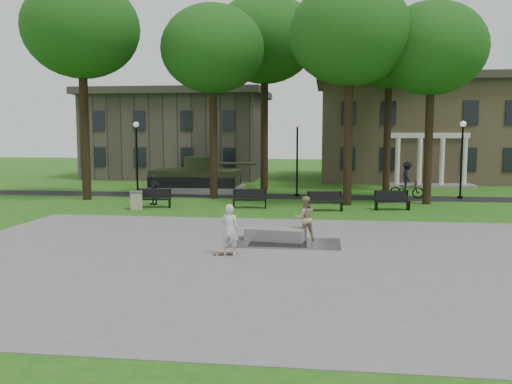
# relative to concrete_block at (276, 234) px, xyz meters

# --- Properties ---
(ground) EXTENTS (120.00, 120.00, 0.00)m
(ground) POSITION_rel_concrete_block_xyz_m (-0.44, 1.95, -0.24)
(ground) COLOR #1B5514
(ground) RESTS_ON ground
(plaza) EXTENTS (22.00, 16.00, 0.02)m
(plaza) POSITION_rel_concrete_block_xyz_m (-0.44, -3.05, -0.23)
(plaza) COLOR gray
(plaza) RESTS_ON ground
(footpath) EXTENTS (44.00, 2.60, 0.01)m
(footpath) POSITION_rel_concrete_block_xyz_m (-0.44, 13.95, -0.24)
(footpath) COLOR black
(footpath) RESTS_ON ground
(building_right) EXTENTS (17.00, 12.00, 8.60)m
(building_right) POSITION_rel_concrete_block_xyz_m (9.56, 27.95, 4.10)
(building_right) COLOR #9E8460
(building_right) RESTS_ON ground
(building_left) EXTENTS (15.00, 10.00, 7.20)m
(building_left) POSITION_rel_concrete_block_xyz_m (-11.44, 28.45, 3.35)
(building_left) COLOR #4C443D
(building_left) RESTS_ON ground
(tree_0) EXTENTS (6.80, 6.80, 12.97)m
(tree_0) POSITION_rel_concrete_block_xyz_m (-12.44, 10.95, 9.78)
(tree_0) COLOR black
(tree_0) RESTS_ON ground
(tree_1) EXTENTS (6.20, 6.20, 11.63)m
(tree_1) POSITION_rel_concrete_block_xyz_m (-4.94, 12.45, 8.71)
(tree_1) COLOR black
(tree_1) RESTS_ON ground
(tree_2) EXTENTS (6.60, 6.60, 12.16)m
(tree_2) POSITION_rel_concrete_block_xyz_m (3.06, 10.45, 9.07)
(tree_2) COLOR black
(tree_2) RESTS_ON ground
(tree_3) EXTENTS (6.00, 6.00, 11.19)m
(tree_3) POSITION_rel_concrete_block_xyz_m (7.56, 11.45, 8.35)
(tree_3) COLOR black
(tree_3) RESTS_ON ground
(tree_4) EXTENTS (7.20, 7.20, 13.50)m
(tree_4) POSITION_rel_concrete_block_xyz_m (-2.44, 17.95, 10.15)
(tree_4) COLOR black
(tree_4) RESTS_ON ground
(tree_5) EXTENTS (6.40, 6.40, 12.44)m
(tree_5) POSITION_rel_concrete_block_xyz_m (6.06, 18.45, 9.42)
(tree_5) COLOR black
(tree_5) RESTS_ON ground
(lamp_left) EXTENTS (0.36, 0.36, 4.73)m
(lamp_left) POSITION_rel_concrete_block_xyz_m (-10.44, 14.25, 2.55)
(lamp_left) COLOR black
(lamp_left) RESTS_ON ground
(lamp_mid) EXTENTS (0.36, 0.36, 4.73)m
(lamp_mid) POSITION_rel_concrete_block_xyz_m (0.06, 14.25, 2.55)
(lamp_mid) COLOR black
(lamp_mid) RESTS_ON ground
(lamp_right) EXTENTS (0.36, 0.36, 4.73)m
(lamp_right) POSITION_rel_concrete_block_xyz_m (10.06, 14.25, 2.55)
(lamp_right) COLOR black
(lamp_right) RESTS_ON ground
(tank_monument) EXTENTS (7.45, 3.40, 2.40)m
(tank_monument) POSITION_rel_concrete_block_xyz_m (-6.89, 15.95, 0.61)
(tank_monument) COLOR gray
(tank_monument) RESTS_ON ground
(puddle) EXTENTS (2.20, 1.20, 0.00)m
(puddle) POSITION_rel_concrete_block_xyz_m (0.21, -0.72, -0.22)
(puddle) COLOR black
(puddle) RESTS_ON plaza
(concrete_block) EXTENTS (2.32, 1.31, 0.45)m
(concrete_block) POSITION_rel_concrete_block_xyz_m (0.00, 0.00, 0.00)
(concrete_block) COLOR gray
(concrete_block) RESTS_ON plaza
(skateboard) EXTENTS (0.81, 0.38, 0.07)m
(skateboard) POSITION_rel_concrete_block_xyz_m (-1.42, -2.72, -0.19)
(skateboard) COLOR brown
(skateboard) RESTS_ON plaza
(skateboarder) EXTENTS (0.63, 0.42, 1.71)m
(skateboarder) POSITION_rel_concrete_block_xyz_m (-1.26, -2.78, 0.63)
(skateboarder) COLOR silver
(skateboarder) RESTS_ON plaza
(friend_watching) EXTENTS (0.96, 0.84, 1.66)m
(friend_watching) POSITION_rel_concrete_block_xyz_m (1.08, 0.13, 0.60)
(friend_watching) COLOR tan
(friend_watching) RESTS_ON plaza
(pedestrian_walker) EXTENTS (1.05, 0.75, 1.65)m
(pedestrian_walker) POSITION_rel_concrete_block_xyz_m (-7.69, 9.16, 0.58)
(pedestrian_walker) COLOR #21222C
(pedestrian_walker) RESTS_ON ground
(cyclist) EXTENTS (2.08, 1.18, 2.26)m
(cyclist) POSITION_rel_concrete_block_xyz_m (6.82, 13.99, 0.68)
(cyclist) COLOR black
(cyclist) RESTS_ON ground
(park_bench_0) EXTENTS (1.84, 0.75, 1.00)m
(park_bench_0) POSITION_rel_concrete_block_xyz_m (-7.32, 8.12, 0.28)
(park_bench_0) COLOR black
(park_bench_0) RESTS_ON ground
(park_bench_1) EXTENTS (1.83, 0.66, 1.00)m
(park_bench_1) POSITION_rel_concrete_block_xyz_m (-2.16, 8.57, 0.28)
(park_bench_1) COLOR black
(park_bench_1) RESTS_ON ground
(park_bench_2) EXTENTS (1.85, 0.79, 1.00)m
(park_bench_2) POSITION_rel_concrete_block_xyz_m (1.84, 7.99, 0.28)
(park_bench_2) COLOR black
(park_bench_2) RESTS_ON ground
(park_bench_3) EXTENTS (1.85, 0.81, 1.00)m
(park_bench_3) POSITION_rel_concrete_block_xyz_m (5.33, 8.81, 0.28)
(park_bench_3) COLOR black
(park_bench_3) RESTS_ON ground
(trash_bin) EXTENTS (0.87, 0.87, 0.96)m
(trash_bin) POSITION_rel_concrete_block_xyz_m (-8.06, 7.32, 0.24)
(trash_bin) COLOR #A49887
(trash_bin) RESTS_ON ground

